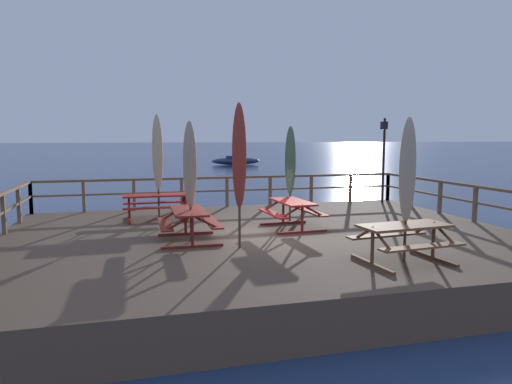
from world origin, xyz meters
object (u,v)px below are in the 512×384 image
(picnic_table_front_right, at_px, (292,208))
(patio_umbrella_tall_back_left, at_px, (239,157))
(patio_umbrella_short_mid, at_px, (408,171))
(lamp_post_hooked, at_px, (384,147))
(sailboat_distant, at_px, (236,161))
(picnic_table_back_left, at_px, (157,201))
(picnic_table_front_left, at_px, (189,218))
(patio_umbrella_tall_front, at_px, (190,165))
(patio_umbrella_tall_back_right, at_px, (290,161))
(patio_umbrella_short_front, at_px, (158,153))
(picnic_table_mid_centre, at_px, (404,235))

(picnic_table_front_right, relative_size, patio_umbrella_tall_back_left, 0.55)
(patio_umbrella_short_mid, height_order, lamp_post_hooked, lamp_post_hooked)
(picnic_table_front_right, bearing_deg, sailboat_distant, 79.74)
(picnic_table_back_left, relative_size, patio_umbrella_short_mid, 0.71)
(picnic_table_front_left, height_order, patio_umbrella_tall_front, patio_umbrella_tall_front)
(patio_umbrella_tall_back_right, bearing_deg, patio_umbrella_short_front, 160.87)
(picnic_table_back_left, height_order, lamp_post_hooked, lamp_post_hooked)
(patio_umbrella_tall_back_left, xyz_separation_m, patio_umbrella_short_front, (-1.57, 4.27, -0.04))
(patio_umbrella_tall_back_right, relative_size, lamp_post_hooked, 0.88)
(picnic_table_back_left, height_order, patio_umbrella_tall_back_right, patio_umbrella_tall_back_right)
(picnic_table_front_right, xyz_separation_m, patio_umbrella_tall_back_left, (-1.89, -1.82, 1.51))
(picnic_table_back_left, distance_m, sailboat_distant, 43.03)
(patio_umbrella_tall_front, bearing_deg, picnic_table_front_right, 16.28)
(picnic_table_mid_centre, xyz_separation_m, sailboat_distant, (6.93, 47.69, -0.93))
(patio_umbrella_short_front, xyz_separation_m, sailboat_distant, (11.40, 41.42, -2.40))
(picnic_table_front_right, relative_size, patio_umbrella_tall_front, 0.62)
(patio_umbrella_tall_back_left, height_order, patio_umbrella_short_front, patio_umbrella_tall_back_left)
(patio_umbrella_short_mid, relative_size, sailboat_distant, 0.37)
(picnic_table_front_left, xyz_separation_m, lamp_post_hooked, (7.82, 4.53, 1.56))
(picnic_table_mid_centre, distance_m, lamp_post_hooked, 8.61)
(picnic_table_front_right, xyz_separation_m, patio_umbrella_tall_front, (-2.87, -0.84, 1.28))
(patio_umbrella_tall_front, xyz_separation_m, lamp_post_hooked, (7.76, 4.53, 0.28))
(patio_umbrella_tall_back_left, distance_m, patio_umbrella_tall_back_right, 3.70)
(picnic_table_front_left, height_order, picnic_table_back_left, same)
(patio_umbrella_short_front, bearing_deg, patio_umbrella_tall_back_right, -19.13)
(picnic_table_front_left, bearing_deg, lamp_post_hooked, 30.09)
(lamp_post_hooked, bearing_deg, patio_umbrella_tall_back_right, -150.76)
(picnic_table_front_right, height_order, patio_umbrella_short_mid, patio_umbrella_short_mid)
(patio_umbrella_tall_back_left, xyz_separation_m, patio_umbrella_tall_back_right, (2.21, 2.95, -0.27))
(lamp_post_hooked, bearing_deg, patio_umbrella_tall_back_left, -140.91)
(patio_umbrella_tall_front, relative_size, patio_umbrella_tall_back_left, 0.89)
(picnic_table_front_right, height_order, patio_umbrella_short_front, patio_umbrella_short_front)
(patio_umbrella_short_front, xyz_separation_m, patio_umbrella_short_mid, (4.52, -6.24, -0.19))
(patio_umbrella_tall_back_left, bearing_deg, sailboat_distant, 77.85)
(picnic_table_back_left, height_order, sailboat_distant, sailboat_distant)
(picnic_table_front_left, distance_m, lamp_post_hooked, 9.17)
(picnic_table_front_right, distance_m, sailboat_distant, 44.58)
(picnic_table_mid_centre, bearing_deg, patio_umbrella_short_mid, 36.85)
(picnic_table_front_left, relative_size, picnic_table_front_right, 1.00)
(patio_umbrella_tall_front, height_order, sailboat_distant, sailboat_distant)
(patio_umbrella_tall_front, xyz_separation_m, patio_umbrella_tall_back_left, (0.98, -0.98, 0.23))
(lamp_post_hooked, height_order, sailboat_distant, sailboat_distant)
(patio_umbrella_tall_back_left, bearing_deg, patio_umbrella_short_front, 110.19)
(lamp_post_hooked, bearing_deg, picnic_table_mid_centre, -117.28)
(picnic_table_back_left, distance_m, lamp_post_hooked, 8.65)
(picnic_table_back_left, relative_size, sailboat_distant, 0.26)
(picnic_table_back_left, bearing_deg, patio_umbrella_short_front, 42.78)
(patio_umbrella_tall_back_left, height_order, patio_umbrella_tall_back_right, patio_umbrella_tall_back_left)
(patio_umbrella_tall_back_left, relative_size, lamp_post_hooked, 1.01)
(patio_umbrella_tall_back_left, bearing_deg, picnic_table_front_left, 136.43)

